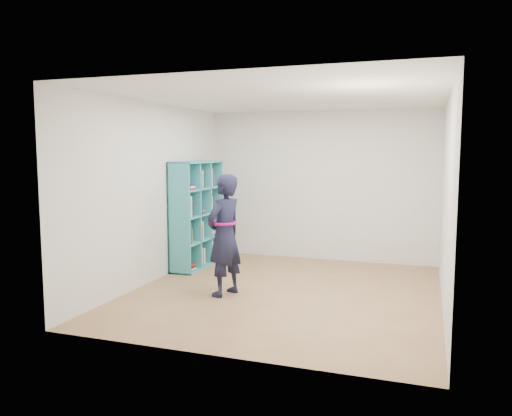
% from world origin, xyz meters
% --- Properties ---
extents(floor, '(4.50, 4.50, 0.00)m').
position_xyz_m(floor, '(0.00, 0.00, 0.00)').
color(floor, '#8F6241').
rests_on(floor, ground).
extents(ceiling, '(4.50, 4.50, 0.00)m').
position_xyz_m(ceiling, '(0.00, 0.00, 2.60)').
color(ceiling, white).
rests_on(ceiling, wall_back).
extents(wall_left, '(0.02, 4.50, 2.60)m').
position_xyz_m(wall_left, '(-2.00, 0.00, 1.30)').
color(wall_left, silver).
rests_on(wall_left, floor).
extents(wall_right, '(0.02, 4.50, 2.60)m').
position_xyz_m(wall_right, '(2.00, 0.00, 1.30)').
color(wall_right, silver).
rests_on(wall_right, floor).
extents(wall_back, '(4.00, 0.02, 2.60)m').
position_xyz_m(wall_back, '(0.00, 2.25, 1.30)').
color(wall_back, silver).
rests_on(wall_back, floor).
extents(wall_front, '(4.00, 0.02, 2.60)m').
position_xyz_m(wall_front, '(0.00, -2.25, 1.30)').
color(wall_front, silver).
rests_on(wall_front, floor).
extents(bookshelf, '(0.38, 1.30, 1.74)m').
position_xyz_m(bookshelf, '(-1.83, 1.02, 0.84)').
color(bookshelf, teal).
rests_on(bookshelf, floor).
extents(person, '(0.55, 0.68, 1.61)m').
position_xyz_m(person, '(-0.72, -0.38, 0.81)').
color(person, black).
rests_on(person, floor).
extents(smartphone, '(0.01, 0.10, 0.13)m').
position_xyz_m(smartphone, '(-0.82, -0.24, 0.91)').
color(smartphone, silver).
rests_on(smartphone, person).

